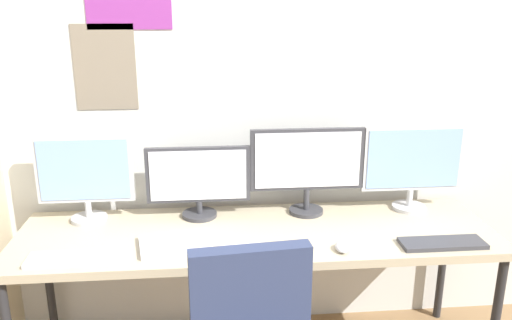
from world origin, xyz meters
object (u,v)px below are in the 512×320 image
at_px(monitor_far_right, 413,163).
at_px(keyboard_left, 69,259).
at_px(desk, 257,240).
at_px(monitor_far_left, 85,175).
at_px(monitor_center_left, 198,179).
at_px(monitor_center_right, 307,165).
at_px(computer_mouse, 342,248).
at_px(laptop_closed, 175,244).
at_px(keyboard_right, 442,243).
at_px(keyboard_center, 262,251).

height_order(monitor_far_right, keyboard_left, monitor_far_right).
relative_size(desk, monitor_far_left, 4.87).
relative_size(monitor_far_left, monitor_center_left, 0.90).
xyz_separation_m(monitor_center_right, computer_mouse, (0.08, -0.46, -0.25)).
bearing_deg(desk, monitor_far_right, 14.06).
distance_m(monitor_center_left, laptop_closed, 0.41).
bearing_deg(keyboard_left, keyboard_right, 0.00).
bearing_deg(keyboard_right, keyboard_center, 180.00).
distance_m(desk, keyboard_left, 0.87).
relative_size(desk, monitor_center_left, 4.39).
bearing_deg(laptop_closed, monitor_center_right, 17.15).
xyz_separation_m(monitor_far_right, keyboard_center, (-0.85, -0.44, -0.25)).
height_order(monitor_far_right, laptop_closed, monitor_far_right).
bearing_deg(desk, keyboard_center, -90.00).
bearing_deg(monitor_far_right, keyboard_center, -152.44).
bearing_deg(monitor_far_left, laptop_closed, -36.68).
bearing_deg(computer_mouse, monitor_center_right, 99.83).
xyz_separation_m(monitor_far_right, laptop_closed, (-1.24, -0.34, -0.25)).
bearing_deg(monitor_far_left, keyboard_left, -89.02).
height_order(monitor_center_left, keyboard_right, monitor_center_left).
xyz_separation_m(monitor_center_left, monitor_center_right, (0.57, 0.00, 0.06)).
bearing_deg(monitor_center_right, computer_mouse, -80.17).
height_order(monitor_center_right, laptop_closed, monitor_center_right).
relative_size(monitor_far_left, monitor_far_right, 0.89).
height_order(monitor_far_left, keyboard_left, monitor_far_left).
bearing_deg(monitor_far_left, monitor_center_left, -0.00).
xyz_separation_m(monitor_far_left, computer_mouse, (1.21, -0.46, -0.23)).
distance_m(monitor_center_left, keyboard_left, 0.74).
bearing_deg(keyboard_left, monitor_far_right, 14.69).
bearing_deg(computer_mouse, laptop_closed, 171.34).
xyz_separation_m(monitor_center_left, laptop_closed, (-0.11, -0.34, -0.19)).
relative_size(desk, laptop_closed, 7.30).
bearing_deg(keyboard_center, desk, 90.00).
relative_size(monitor_far_left, laptop_closed, 1.50).
bearing_deg(desk, keyboard_left, -164.69).
xyz_separation_m(monitor_far_right, computer_mouse, (-0.49, -0.46, -0.24)).
xyz_separation_m(keyboard_center, computer_mouse, (0.36, -0.01, 0.01)).
bearing_deg(laptop_closed, desk, 8.53).
distance_m(monitor_far_right, keyboard_right, 0.51).
bearing_deg(keyboard_left, monitor_center_right, 21.51).
relative_size(monitor_center_left, keyboard_right, 1.36).
bearing_deg(computer_mouse, keyboard_right, 1.56).
bearing_deg(monitor_center_left, monitor_far_right, 0.00).
height_order(monitor_center_left, keyboard_center, monitor_center_left).
distance_m(monitor_far_right, keyboard_left, 1.76).
bearing_deg(desk, computer_mouse, -33.92).
bearing_deg(keyboard_left, keyboard_center, 0.00).
xyz_separation_m(monitor_far_left, monitor_center_right, (1.13, 0.00, 0.02)).
xyz_separation_m(keyboard_center, keyboard_right, (0.84, 0.00, 0.00)).
relative_size(monitor_far_left, monitor_center_right, 0.81).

